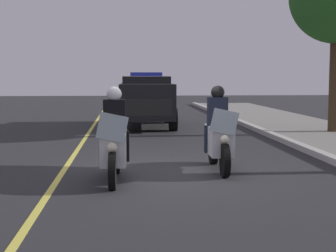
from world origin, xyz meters
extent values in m
plane|color=#28282B|center=(0.00, 0.00, 0.00)|extent=(80.00, 80.00, 0.00)
cube|color=#E0D14C|center=(0.00, -2.12, 0.00)|extent=(48.00, 0.12, 0.01)
cylinder|color=black|center=(1.47, -1.08, 0.32)|extent=(0.64, 0.13, 0.64)
cylinder|color=black|center=(-0.03, -1.05, 0.32)|extent=(0.64, 0.15, 0.64)
cube|color=white|center=(0.74, -1.07, 0.62)|extent=(1.21, 0.47, 0.56)
ellipsoid|color=white|center=(0.79, -1.07, 0.92)|extent=(0.57, 0.33, 0.24)
cube|color=silver|center=(1.37, -1.08, 1.05)|extent=(0.07, 0.56, 0.53)
sphere|color=#F9F4CC|center=(1.43, -1.08, 0.72)|extent=(0.17, 0.17, 0.17)
sphere|color=red|center=(1.23, -1.24, 0.98)|extent=(0.09, 0.09, 0.09)
sphere|color=#1933F2|center=(1.24, -0.92, 0.98)|extent=(0.09, 0.09, 0.09)
cube|color=black|center=(0.51, -1.06, 1.18)|extent=(0.29, 0.41, 0.60)
cube|color=black|center=(0.57, -0.86, 0.62)|extent=(0.18, 0.14, 0.56)
cube|color=black|center=(0.56, -1.26, 0.62)|extent=(0.18, 0.14, 0.56)
sphere|color=silver|center=(0.53, -1.06, 1.58)|extent=(0.28, 0.28, 0.28)
cylinder|color=black|center=(0.57, 1.01, 0.32)|extent=(0.64, 0.13, 0.64)
cylinder|color=black|center=(-0.93, 1.04, 0.32)|extent=(0.64, 0.15, 0.64)
cube|color=white|center=(-0.16, 1.02, 0.62)|extent=(1.21, 0.47, 0.56)
ellipsoid|color=white|center=(-0.11, 1.02, 0.92)|extent=(0.57, 0.33, 0.24)
cube|color=silver|center=(0.47, 1.01, 1.05)|extent=(0.07, 0.56, 0.53)
sphere|color=#F9F4CC|center=(0.53, 1.01, 0.72)|extent=(0.17, 0.17, 0.17)
sphere|color=red|center=(0.34, 0.85, 0.98)|extent=(0.09, 0.09, 0.09)
sphere|color=#1933F2|center=(0.35, 1.17, 0.98)|extent=(0.09, 0.09, 0.09)
cube|color=black|center=(-0.39, 1.03, 1.18)|extent=(0.29, 0.41, 0.60)
cube|color=black|center=(-0.32, 1.23, 0.62)|extent=(0.18, 0.14, 0.56)
cube|color=black|center=(-0.33, 0.83, 0.62)|extent=(0.18, 0.14, 0.56)
sphere|color=black|center=(-0.37, 1.03, 1.58)|extent=(0.28, 0.28, 0.28)
cube|color=black|center=(-9.24, -0.09, 1.02)|extent=(4.94, 2.01, 1.24)
cube|color=black|center=(-9.54, -0.08, 1.72)|extent=(2.44, 1.80, 0.36)
cube|color=#2633D8|center=(-9.34, -0.08, 1.98)|extent=(0.31, 1.21, 0.14)
cube|color=black|center=(-6.84, -0.14, 0.88)|extent=(0.16, 1.62, 0.56)
cylinder|color=black|center=(-7.67, 0.78, 0.40)|extent=(0.81, 0.30, 0.80)
cylinder|color=black|center=(-7.71, -1.02, 0.40)|extent=(0.81, 0.30, 0.80)
cylinder|color=black|center=(-10.77, 0.85, 0.40)|extent=(0.81, 0.30, 0.80)
cylinder|color=black|center=(-10.81, -0.95, 0.40)|extent=(0.81, 0.30, 0.80)
cylinder|color=#42301E|center=(-6.23, 5.96, 1.68)|extent=(0.38, 0.38, 3.16)
camera|label=1|loc=(9.93, -0.84, 1.91)|focal=54.40mm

